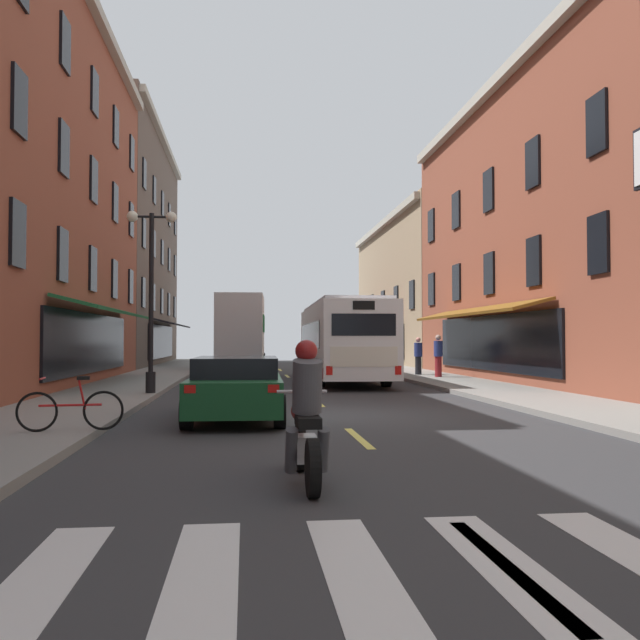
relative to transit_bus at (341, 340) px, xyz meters
The scene contains 14 objects.
ground_plane 12.37m from the transit_bus, 99.12° to the right, with size 34.80×80.00×0.10m, color #333335.
lane_centre_dashes 12.60m from the transit_bus, 98.94° to the right, with size 0.14×73.90×0.01m.
crosswalk_near 22.24m from the transit_bus, 95.02° to the right, with size 7.10×2.80×0.01m.
sidewalk_left 14.50m from the transit_bus, 122.96° to the right, with size 3.00×80.00×0.14m, color gray.
sidewalk_right 12.82m from the transit_bus, 71.88° to the right, with size 3.00×80.00×0.14m, color gray.
transit_bus is the anchor object (origin of this frame).
box_truck 10.97m from the transit_bus, 111.73° to the left, with size 2.73×7.48×4.03m.
sedan_near 13.34m from the transit_bus, 107.63° to the right, with size 2.02×4.68×1.30m.
sedan_mid 22.49m from the transit_bus, 100.67° to the left, with size 1.98×4.66×1.37m.
motorcycle_rider 19.38m from the transit_bus, 99.36° to the right, with size 0.62×2.07×1.66m.
bicycle_near 16.69m from the transit_bus, 113.90° to the right, with size 1.71×0.48×0.91m.
pedestrian_near 4.30m from the transit_bus, 29.23° to the left, with size 0.36×0.51×1.64m.
pedestrian_mid 4.10m from the transit_bus, ahead, with size 0.36×0.36×1.73m.
street_lamp_twin 9.78m from the transit_bus, 132.65° to the right, with size 1.42×0.32×5.24m.
Camera 1 is at (-1.91, -14.76, 1.66)m, focal length 37.75 mm.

